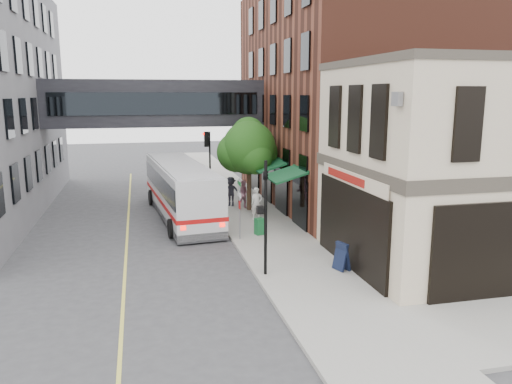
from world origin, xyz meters
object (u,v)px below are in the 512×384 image
bus (181,188)px  newspaper_box (259,226)px  sandwich_board (342,256)px  pedestrian_b (244,194)px  pedestrian_a (257,204)px  pedestrian_c (231,191)px

bus → newspaper_box: size_ratio=14.07×
newspaper_box → sandwich_board: sandwich_board is taller
bus → pedestrian_b: size_ratio=6.71×
pedestrian_a → pedestrian_b: pedestrian_a is taller
pedestrian_b → sandwich_board: 11.80m
pedestrian_a → newspaper_box: bearing=-100.6°
bus → newspaper_box: 6.31m
newspaper_box → pedestrian_a: bearing=62.5°
bus → pedestrian_c: bus is taller
pedestrian_a → sandwich_board: pedestrian_a is taller
pedestrian_b → newspaper_box: pedestrian_b is taller
pedestrian_a → newspaper_box: 3.11m
pedestrian_b → pedestrian_c: 1.08m
pedestrian_a → sandwich_board: size_ratio=1.59×
pedestrian_b → sandwich_board: size_ratio=1.53×
pedestrian_c → sandwich_board: bearing=-57.7°
pedestrian_c → newspaper_box: bearing=-65.9°
pedestrian_a → newspaper_box: (-0.58, -3.02, -0.49)m
bus → pedestrian_a: bearing=-27.8°
pedestrian_a → sandwich_board: bearing=-80.6°
bus → pedestrian_a: 4.62m
sandwich_board → pedestrian_a: bearing=80.9°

